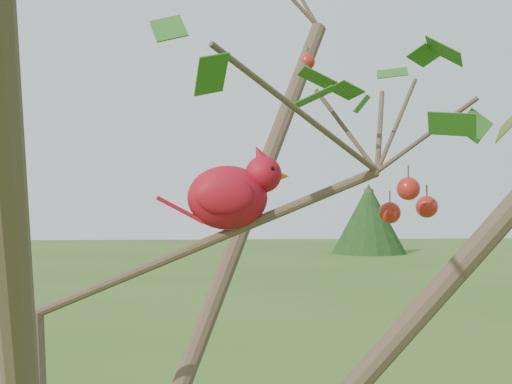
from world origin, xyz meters
TOP-DOWN VIEW (x-y plane):
  - crabapple_tree at (0.03, -0.02)m, footprint 2.35×2.05m
  - cardinal at (0.30, 0.07)m, footprint 0.23×0.12m
  - distant_trees at (0.27, 22.65)m, footprint 39.34×13.31m

SIDE VIEW (x-z plane):
  - distant_trees at x=0.27m, z-range -0.15..2.78m
  - crabapple_tree at x=0.03m, z-range 0.65..3.60m
  - cardinal at x=0.30m, z-range 2.08..2.24m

